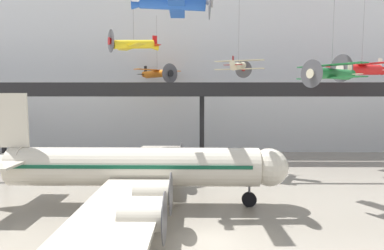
{
  "coord_description": "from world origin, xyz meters",
  "views": [
    {
      "loc": [
        -1.03,
        -22.49,
        10.2
      ],
      "look_at": [
        -1.32,
        9.53,
        7.08
      ],
      "focal_mm": 32.0,
      "sensor_mm": 36.0,
      "label": 1
    }
  ],
  "objects": [
    {
      "name": "suspended_plane_blue_trainer",
      "position": [
        -3.0,
        8.3,
        17.93
      ],
      "size": [
        7.12,
        8.74,
        5.49
      ],
      "rotation": [
        0.0,
        0.0,
        0.03
      ],
      "color": "#1E4CAD"
    },
    {
      "name": "suspended_plane_cream_biplane",
      "position": [
        4.36,
        20.37,
        13.41
      ],
      "size": [
        6.1,
        5.32,
        9.88
      ],
      "rotation": [
        0.0,
        0.0,
        1.16
      ],
      "color": "beige"
    },
    {
      "name": "suspended_plane_yellow_lowwing",
      "position": [
        -8.71,
        20.93,
        16.08
      ],
      "size": [
        6.65,
        7.44,
        7.08
      ],
      "rotation": [
        0.0,
        0.0,
        3.65
      ],
      "color": "yellow"
    },
    {
      "name": "suspended_plane_orange_highwing",
      "position": [
        -6.97,
        31.31,
        13.06
      ],
      "size": [
        7.08,
        7.07,
        10.4
      ],
      "rotation": [
        0.0,
        0.0,
        5.49
      ],
      "color": "orange"
    },
    {
      "name": "ground_plane",
      "position": [
        0.0,
        0.0,
        0.0
      ],
      "size": [
        260.0,
        260.0,
        0.0
      ],
      "primitive_type": "plane",
      "color": "gray"
    },
    {
      "name": "suspended_plane_red_highwing",
      "position": [
        19.98,
        21.26,
        13.04
      ],
      "size": [
        8.1,
        9.22,
        10.5
      ],
      "rotation": [
        0.0,
        0.0,
        3.59
      ],
      "color": "red"
    },
    {
      "name": "airliner_silver_main",
      "position": [
        -6.55,
        7.26,
        3.52
      ],
      "size": [
        27.94,
        31.58,
        10.08
      ],
      "rotation": [
        0.0,
        0.0,
        -0.01
      ],
      "color": "beige",
      "rests_on": "ground"
    },
    {
      "name": "mezzanine_walkway",
      "position": [
        0.0,
        27.91,
        9.81
      ],
      "size": [
        110.0,
        3.2,
        11.53
      ],
      "color": "black",
      "rests_on": "ground"
    },
    {
      "name": "suspended_plane_green_biplane",
      "position": [
        11.34,
        8.96,
        11.89
      ],
      "size": [
        5.87,
        6.56,
        11.25
      ],
      "rotation": [
        0.0,
        0.0,
        3.65
      ],
      "color": "#1E6B33"
    },
    {
      "name": "hangar_back_wall",
      "position": [
        0.0,
        36.54,
        14.07
      ],
      "size": [
        140.0,
        3.0,
        28.15
      ],
      "color": "silver",
      "rests_on": "ground"
    }
  ]
}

